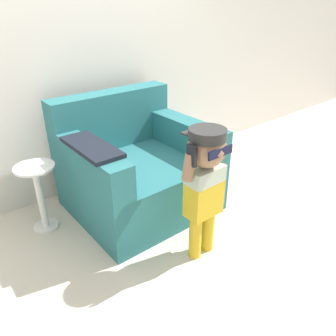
% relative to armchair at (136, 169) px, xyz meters
% --- Properties ---
extents(ground_plane, '(10.00, 10.00, 0.00)m').
position_rel_armchair_xyz_m(ground_plane, '(-0.18, -0.18, -0.34)').
color(ground_plane, beige).
extents(wall_back, '(10.00, 0.05, 2.60)m').
position_rel_armchair_xyz_m(wall_back, '(-0.18, 0.60, 0.96)').
color(wall_back, silver).
rests_on(wall_back, ground_plane).
extents(armchair, '(1.11, 1.00, 0.93)m').
position_rel_armchair_xyz_m(armchair, '(0.00, 0.00, 0.00)').
color(armchair, '#286B70').
rests_on(armchair, ground_plane).
extents(person_child, '(0.38, 0.29, 0.93)m').
position_rel_armchair_xyz_m(person_child, '(-0.01, -0.81, 0.29)').
color(person_child, gold).
rests_on(person_child, ground_plane).
extents(side_table, '(0.29, 0.29, 0.54)m').
position_rel_armchair_xyz_m(side_table, '(-0.76, 0.17, -0.01)').
color(side_table, white).
rests_on(side_table, ground_plane).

